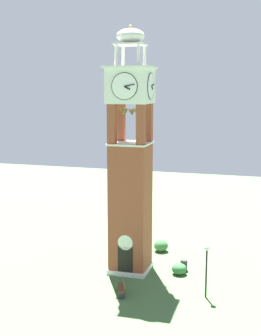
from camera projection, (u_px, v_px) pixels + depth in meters
name	position (u px, v px, depth m)	size (l,w,h in m)	color
ground	(130.00, 270.00, 35.63)	(80.00, 80.00, 0.00)	#476B3D
clock_tower	(130.00, 172.00, 34.34)	(3.23, 3.23, 17.62)	brown
park_bench	(122.00, 287.00, 31.44)	(0.99, 1.65, 0.95)	brown
lamp_post	(207.00, 261.00, 30.66)	(0.36, 0.36, 3.53)	black
trash_bin	(184.00, 265.00, 35.48)	(0.52, 0.52, 0.80)	#2D2D33
shrub_near_entry	(161.00, 246.00, 39.51)	(1.16, 1.16, 0.98)	#336638
shrub_left_of_tower	(179.00, 269.00, 34.77)	(1.08, 1.08, 0.82)	#336638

